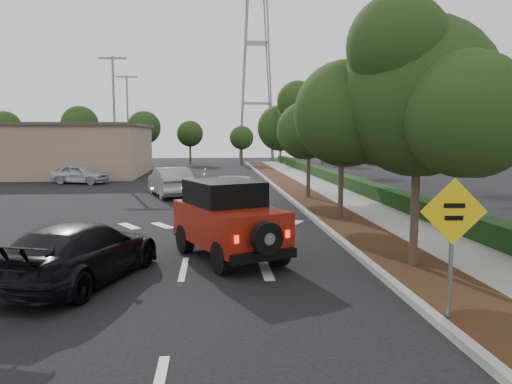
{
  "coord_description": "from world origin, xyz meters",
  "views": [
    {
      "loc": [
        0.74,
        -12.05,
        3.28
      ],
      "look_at": [
        2.04,
        3.0,
        1.54
      ],
      "focal_mm": 35.0,
      "sensor_mm": 36.0,
      "label": 1
    }
  ],
  "objects": [
    {
      "name": "hedge",
      "position": [
        8.9,
        12.0,
        0.4
      ],
      "size": [
        0.8,
        70.0,
        0.8
      ],
      "primitive_type": "cube",
      "color": "black",
      "rests_on": "ground"
    },
    {
      "name": "commercial_building",
      "position": [
        -16.0,
        30.0,
        2.0
      ],
      "size": [
        22.0,
        12.0,
        4.0
      ],
      "primitive_type": "cube",
      "color": "gray",
      "rests_on": "ground"
    },
    {
      "name": "curb",
      "position": [
        4.6,
        12.0,
        0.07
      ],
      "size": [
        0.2,
        70.0,
        0.15
      ],
      "primitive_type": "cube",
      "color": "#9E9B93",
      "rests_on": "ground"
    },
    {
      "name": "light_pole_b",
      "position": [
        -7.5,
        38.0,
        0.0
      ],
      "size": [
        2.0,
        0.22,
        9.0
      ],
      "primitive_type": null,
      "color": "slate",
      "rests_on": "ground"
    },
    {
      "name": "light_pole_a",
      "position": [
        -6.5,
        26.0,
        0.0
      ],
      "size": [
        2.0,
        0.22,
        9.0
      ],
      "primitive_type": null,
      "color": "slate",
      "rests_on": "ground"
    },
    {
      "name": "silver_suv_ahead",
      "position": [
        1.62,
        8.53,
        0.78
      ],
      "size": [
        2.88,
        5.73,
        1.56
      ],
      "primitive_type": "imported",
      "rotation": [
        0.0,
        0.0,
        -0.05
      ],
      "color": "#AAADB2",
      "rests_on": "ground"
    },
    {
      "name": "black_suv_oncoming",
      "position": [
        -2.2,
        -0.9,
        0.68
      ],
      "size": [
        3.29,
        5.06,
        1.36
      ],
      "primitive_type": "imported",
      "rotation": [
        0.0,
        0.0,
        2.82
      ],
      "color": "black",
      "rests_on": "ground"
    },
    {
      "name": "sidewalk",
      "position": [
        7.5,
        12.0,
        0.06
      ],
      "size": [
        2.0,
        70.0,
        0.12
      ],
      "primitive_type": "cube",
      "color": "gray",
      "rests_on": "ground"
    },
    {
      "name": "speed_hump_sign",
      "position": [
        4.8,
        -4.02,
        1.68
      ],
      "size": [
        1.14,
        0.13,
        2.43
      ],
      "rotation": [
        0.0,
        0.0,
        -0.08
      ],
      "color": "slate",
      "rests_on": "ground"
    },
    {
      "name": "street_tree_near",
      "position": [
        5.6,
        -0.5,
        0.0
      ],
      "size": [
        3.8,
        3.8,
        5.92
      ],
      "primitive_type": null,
      "color": "black",
      "rests_on": "ground"
    },
    {
      "name": "transmission_tower",
      "position": [
        6.0,
        48.0,
        0.0
      ],
      "size": [
        7.0,
        4.0,
        28.0
      ],
      "primitive_type": null,
      "color": "slate",
      "rests_on": "ground"
    },
    {
      "name": "ground",
      "position": [
        0.0,
        0.0,
        0.0
      ],
      "size": [
        120.0,
        120.0,
        0.0
      ],
      "primitive_type": "plane",
      "color": "black",
      "rests_on": "ground"
    },
    {
      "name": "street_tree_mid",
      "position": [
        5.6,
        6.5,
        0.0
      ],
      "size": [
        3.2,
        3.2,
        5.32
      ],
      "primitive_type": null,
      "color": "black",
      "rests_on": "ground"
    },
    {
      "name": "street_tree_far",
      "position": [
        5.6,
        13.0,
        0.0
      ],
      "size": [
        3.4,
        3.4,
        5.62
      ],
      "primitive_type": null,
      "color": "black",
      "rests_on": "ground"
    },
    {
      "name": "parked_suv",
      "position": [
        -8.17,
        22.28,
        0.65
      ],
      "size": [
        4.13,
        2.73,
        1.31
      ],
      "primitive_type": "imported",
      "rotation": [
        0.0,
        0.0,
        1.23
      ],
      "color": "#B7BBBF",
      "rests_on": "ground"
    },
    {
      "name": "red_jeep",
      "position": [
        1.07,
        1.08,
        1.05
      ],
      "size": [
        3.1,
        4.22,
        2.06
      ],
      "rotation": [
        0.0,
        0.0,
        0.41
      ],
      "color": "black",
      "rests_on": "ground"
    },
    {
      "name": "planting_strip",
      "position": [
        5.6,
        12.0,
        0.06
      ],
      "size": [
        1.8,
        70.0,
        0.12
      ],
      "primitive_type": "cube",
      "color": "black",
      "rests_on": "ground"
    },
    {
      "name": "silver_sedan_oncoming",
      "position": [
        -1.55,
        14.88,
        0.78
      ],
      "size": [
        2.93,
        5.0,
        1.56
      ],
      "primitive_type": "imported",
      "rotation": [
        0.0,
        0.0,
        3.43
      ],
      "color": "#9B9CA2",
      "rests_on": "ground"
    }
  ]
}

